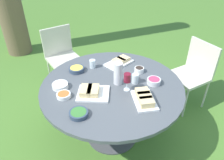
# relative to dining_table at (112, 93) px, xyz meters

# --- Properties ---
(ground_plane) EXTENTS (40.00, 40.00, 0.00)m
(ground_plane) POSITION_rel_dining_table_xyz_m (0.00, 0.00, -0.63)
(ground_plane) COLOR #4C7A2D
(dining_table) EXTENTS (1.44, 1.44, 0.73)m
(dining_table) POSITION_rel_dining_table_xyz_m (0.00, 0.00, 0.00)
(dining_table) COLOR #4C4C51
(dining_table) RESTS_ON ground_plane
(chair_near_left) EXTENTS (0.54, 0.55, 0.89)m
(chair_near_left) POSITION_rel_dining_table_xyz_m (1.15, -0.39, -0.10)
(chair_near_left) COLOR beige
(chair_near_left) RESTS_ON ground_plane
(chair_near_right) EXTENTS (0.53, 0.52, 0.89)m
(chair_near_right) POSITION_rel_dining_table_xyz_m (0.33, 1.28, -0.10)
(chair_near_right) COLOR beige
(chair_near_right) RESTS_ON ground_plane
(water_pitcher) EXTENTS (0.10, 0.09, 0.23)m
(water_pitcher) POSITION_rel_dining_table_xyz_m (0.07, -0.02, 0.22)
(water_pitcher) COLOR silver
(water_pitcher) RESTS_ON dining_table
(wine_glass) EXTENTS (0.07, 0.07, 0.18)m
(wine_glass) POSITION_rel_dining_table_xyz_m (0.03, -0.16, 0.23)
(wine_glass) COLOR silver
(wine_glass) RESTS_ON dining_table
(platter_bread_main) EXTENTS (0.38, 0.39, 0.07)m
(platter_bread_main) POSITION_rel_dining_table_xyz_m (-0.24, 0.05, 0.13)
(platter_bread_main) COLOR white
(platter_bread_main) RESTS_ON dining_table
(platter_charcuterie) EXTENTS (0.34, 0.35, 0.08)m
(platter_charcuterie) POSITION_rel_dining_table_xyz_m (-0.00, -0.39, 0.14)
(platter_charcuterie) COLOR white
(platter_charcuterie) RESTS_ON dining_table
(platter_sandwich_side) EXTENTS (0.34, 0.21, 0.06)m
(platter_sandwich_side) POSITION_rel_dining_table_xyz_m (0.39, 0.22, 0.12)
(platter_sandwich_side) COLOR white
(platter_sandwich_side) RESTS_ON dining_table
(bowl_fries) EXTENTS (0.17, 0.17, 0.05)m
(bowl_fries) POSITION_rel_dining_table_xyz_m (-0.06, 0.47, 0.13)
(bowl_fries) COLOR #334256
(bowl_fries) RESTS_ON dining_table
(bowl_salad) EXTENTS (0.16, 0.16, 0.04)m
(bowl_salad) POSITION_rel_dining_table_xyz_m (-0.51, -0.08, 0.12)
(bowl_salad) COLOR #334256
(bowl_salad) RESTS_ON dining_table
(bowl_olives) EXTENTS (0.10, 0.10, 0.05)m
(bowl_olives) POSITION_rel_dining_table_xyz_m (0.38, -0.06, 0.13)
(bowl_olives) COLOR white
(bowl_olives) RESTS_ON dining_table
(bowl_dip_red) EXTENTS (0.14, 0.14, 0.05)m
(bowl_dip_red) POSITION_rel_dining_table_xyz_m (0.30, -0.30, 0.13)
(bowl_dip_red) COLOR silver
(bowl_dip_red) RESTS_ON dining_table
(bowl_dip_cream) EXTENTS (0.16, 0.16, 0.05)m
(bowl_dip_cream) POSITION_rel_dining_table_xyz_m (-0.37, 0.36, 0.13)
(bowl_dip_cream) COLOR white
(bowl_dip_cream) RESTS_ON dining_table
(bowl_roasted_veg) EXTENTS (0.13, 0.13, 0.04)m
(bowl_roasted_veg) POSITION_rel_dining_table_xyz_m (-0.44, 0.21, 0.12)
(bowl_roasted_veg) COLOR white
(bowl_roasted_veg) RESTS_ON dining_table
(cup_water_near) EXTENTS (0.07, 0.07, 0.10)m
(cup_water_near) POSITION_rel_dining_table_xyz_m (0.19, -0.15, 0.15)
(cup_water_near) COLOR silver
(cup_water_near) RESTS_ON dining_table
(cup_water_far) EXTENTS (0.07, 0.07, 0.10)m
(cup_water_far) POSITION_rel_dining_table_xyz_m (0.11, 0.39, 0.15)
(cup_water_far) COLOR silver
(cup_water_far) RESTS_ON dining_table
(handbag) EXTENTS (0.30, 0.14, 0.37)m
(handbag) POSITION_rel_dining_table_xyz_m (0.92, 0.89, -0.50)
(handbag) COLOR brown
(handbag) RESTS_ON ground_plane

